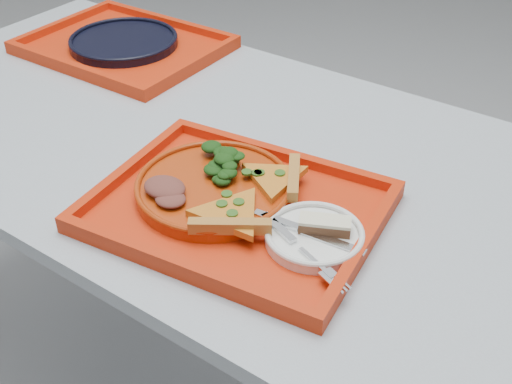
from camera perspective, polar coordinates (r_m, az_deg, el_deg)
table at (r=1.28m, az=-3.88°, el=1.74°), size 1.60×0.80×0.75m
tray_main at (r=1.04m, az=-1.69°, el=-1.67°), size 0.49×0.40×0.01m
tray_far at (r=1.64m, az=-11.61°, el=12.43°), size 0.46×0.36×0.01m
dinner_plate at (r=1.07m, az=-3.76°, el=0.28°), size 0.26×0.26×0.02m
side_plate at (r=0.97m, az=5.19°, el=-4.07°), size 0.15×0.15×0.01m
navy_plate at (r=1.63m, az=-11.67°, el=12.88°), size 0.26×0.26×0.02m
pizza_slice_a at (r=0.99m, az=-2.22°, el=-1.76°), size 0.18×0.19×0.02m
pizza_slice_b at (r=1.06m, az=1.61°, el=1.41°), size 0.17×0.16×0.02m
salad_heap at (r=1.09m, az=-3.41°, el=2.99°), size 0.08×0.07×0.04m
meat_portion at (r=1.05m, az=-8.12°, el=0.40°), size 0.07×0.06×0.02m
dessert_bar at (r=0.97m, az=6.14°, el=-2.92°), size 0.08×0.06×0.02m
knife at (r=0.97m, az=4.64°, el=-3.53°), size 0.19×0.03×0.01m
fork at (r=0.94m, az=3.91°, el=-4.92°), size 0.18×0.09×0.01m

